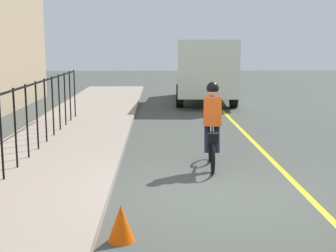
% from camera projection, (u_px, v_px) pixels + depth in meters
% --- Properties ---
extents(ground_plane, '(80.00, 80.00, 0.00)m').
position_uv_depth(ground_plane, '(215.00, 196.00, 8.00)').
color(ground_plane, '#444842').
extents(lane_line_centre, '(36.00, 0.12, 0.01)m').
position_uv_depth(lane_line_centre, '(306.00, 195.00, 8.03)').
color(lane_line_centre, yellow).
rests_on(lane_line_centre, ground).
extents(sidewalk, '(40.00, 3.20, 0.15)m').
position_uv_depth(sidewalk, '(17.00, 193.00, 7.90)').
color(sidewalk, gray).
rests_on(sidewalk, ground).
extents(iron_fence, '(14.31, 0.04, 1.60)m').
position_uv_depth(iron_fence, '(8.00, 119.00, 8.68)').
color(iron_fence, black).
rests_on(iron_fence, sidewalk).
extents(cyclist_lead, '(1.71, 0.38, 1.83)m').
position_uv_depth(cyclist_lead, '(212.00, 126.00, 9.62)').
color(cyclist_lead, black).
rests_on(cyclist_lead, ground).
extents(box_truck_background, '(6.83, 2.84, 2.78)m').
position_uv_depth(box_truck_background, '(205.00, 68.00, 20.92)').
color(box_truck_background, silver).
rests_on(box_truck_background, ground).
extents(traffic_cone_near, '(0.36, 0.36, 0.50)m').
position_uv_depth(traffic_cone_near, '(121.00, 223.00, 6.10)').
color(traffic_cone_near, '#EE5004').
rests_on(traffic_cone_near, ground).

